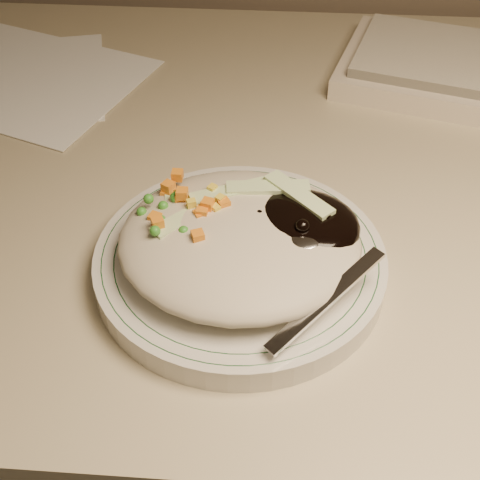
{
  "coord_description": "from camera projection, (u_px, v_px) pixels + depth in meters",
  "views": [
    {
      "loc": [
        -0.06,
        0.83,
        1.14
      ],
      "look_at": [
        -0.09,
        1.22,
        0.78
      ],
      "focal_mm": 50.0,
      "sensor_mm": 36.0,
      "label": 1
    }
  ],
  "objects": [
    {
      "name": "desk",
      "position": [
        321.0,
        295.0,
        0.81
      ],
      "size": [
        1.4,
        0.7,
        0.74
      ],
      "color": "tan",
      "rests_on": "ground"
    },
    {
      "name": "meal",
      "position": [
        245.0,
        236.0,
        0.53
      ],
      "size": [
        0.21,
        0.19,
        0.05
      ],
      "color": "#B1A88F",
      "rests_on": "plate"
    },
    {
      "name": "plate",
      "position": [
        240.0,
        263.0,
        0.55
      ],
      "size": [
        0.24,
        0.24,
        0.02
      ],
      "primitive_type": "cylinder",
      "color": "silver",
      "rests_on": "desk"
    },
    {
      "name": "plate_rim",
      "position": [
        240.0,
        254.0,
        0.54
      ],
      "size": [
        0.23,
        0.23,
        0.0
      ],
      "color": "#144723",
      "rests_on": "plate"
    }
  ]
}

